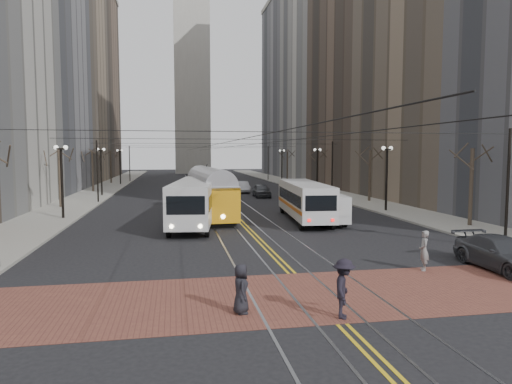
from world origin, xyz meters
name	(u,v)px	position (x,y,z in m)	size (l,w,h in m)	color
ground	(287,268)	(0.00, 0.00, 0.00)	(260.00, 260.00, 0.00)	black
sidewalk_left	(100,191)	(-15.00, 45.00, 0.07)	(5.00, 140.00, 0.15)	gray
sidewalk_right	(311,188)	(15.00, 45.00, 0.07)	(5.00, 140.00, 0.15)	gray
crosswalk_band	(313,295)	(0.00, -4.00, 0.01)	(25.00, 6.00, 0.01)	brown
streetcar_rails	(210,190)	(0.00, 45.00, 0.00)	(4.80, 130.00, 0.02)	gray
centre_lines	(210,190)	(0.00, 45.00, 0.01)	(0.42, 130.00, 0.01)	gold
building_left_mid	(14,64)	(-25.50, 46.00, 17.00)	(16.00, 20.00, 34.00)	slate
building_left_midfar	(39,32)	(-27.50, 66.00, 26.00)	(20.00, 20.00, 52.00)	#84715B
building_left_far	(77,85)	(-25.50, 86.00, 20.00)	(16.00, 20.00, 40.00)	brown
building_right_mid	(377,76)	(25.50, 46.00, 17.00)	(16.00, 20.00, 34.00)	brown
building_right_midfar	(342,46)	(27.50, 66.00, 26.00)	(20.00, 20.00, 52.00)	#B4B2AA
building_right_far	(303,91)	(25.50, 86.00, 20.00)	(16.00, 20.00, 40.00)	slate
clock_tower	(191,34)	(0.00, 102.00, 35.96)	(12.00, 12.00, 66.00)	#B2AFA5
lamp_posts	(221,176)	(0.00, 28.75, 2.80)	(27.60, 57.20, 5.60)	black
street_trees	(216,173)	(0.00, 35.25, 2.80)	(31.68, 53.28, 5.60)	#382D23
trolley_wires	(216,166)	(0.00, 34.83, 3.77)	(25.96, 120.00, 6.60)	black
transit_bus	(195,203)	(-3.50, 13.77, 1.61)	(2.69, 12.90, 3.22)	#B9B9B9
streetcar	(209,198)	(-2.14, 17.79, 1.58)	(2.49, 13.42, 3.16)	orange
rear_bus	(304,202)	(5.00, 14.25, 1.48)	(2.47, 11.35, 2.96)	silver
cargo_van	(329,209)	(6.21, 11.95, 1.12)	(1.95, 5.08, 2.24)	silver
sedan_grey	(261,190)	(5.34, 33.69, 0.78)	(1.84, 4.57, 1.56)	#3A3D41
sedan_silver	(242,187)	(4.00, 40.18, 0.74)	(1.56, 4.48, 1.48)	#9D9FA4
sedan_parked	(502,254)	(9.50, -2.00, 0.74)	(2.08, 5.12, 1.48)	#404247
pedestrian_a	(241,289)	(-2.92, -5.48, 0.83)	(0.80, 0.52, 1.63)	black
pedestrian_b	(424,250)	(5.95, -1.50, 0.91)	(0.66, 0.43, 1.80)	gray
pedestrian_d	(344,288)	(0.24, -6.50, 0.97)	(1.24, 0.71, 1.92)	black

